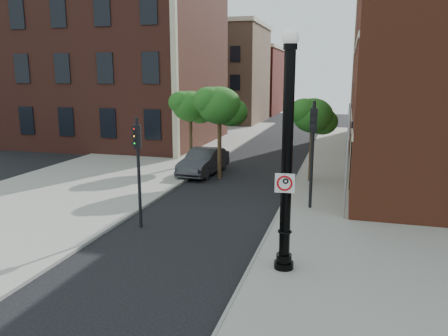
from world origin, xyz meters
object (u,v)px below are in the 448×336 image
(lamppost, at_px, (287,166))
(parked_car, at_px, (204,161))
(traffic_signal_right, at_px, (313,138))
(traffic_signal_left, at_px, (138,155))
(no_parking_sign, at_px, (285,183))

(lamppost, height_order, parked_car, lamppost)
(lamppost, distance_m, traffic_signal_right, 6.66)
(parked_car, distance_m, traffic_signal_left, 10.15)
(lamppost, distance_m, parked_car, 14.31)
(parked_car, bearing_deg, lamppost, -57.06)
(parked_car, height_order, traffic_signal_left, traffic_signal_left)
(lamppost, xyz_separation_m, no_parking_sign, (-0.02, -0.18, -0.46))
(parked_car, bearing_deg, traffic_signal_right, -35.00)
(no_parking_sign, bearing_deg, lamppost, 78.74)
(lamppost, bearing_deg, traffic_signal_left, 157.82)
(lamppost, bearing_deg, traffic_signal_right, 87.93)
(parked_car, relative_size, traffic_signal_left, 1.10)
(no_parking_sign, relative_size, parked_car, 0.12)
(lamppost, relative_size, traffic_signal_right, 1.47)
(lamppost, xyz_separation_m, traffic_signal_left, (-6.08, 2.48, -0.37))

